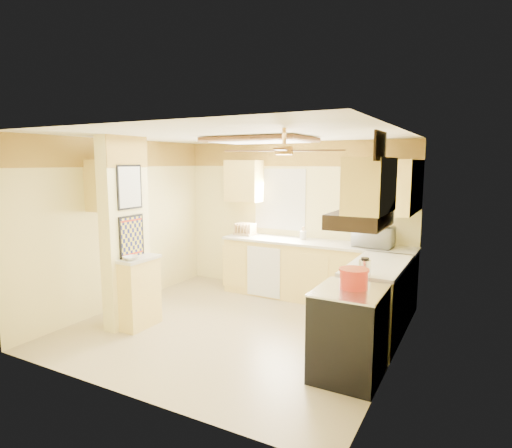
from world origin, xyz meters
The scene contains 34 objects.
floor centered at (0.00, 0.00, 0.00)m, with size 4.00×4.00×0.00m, color tan.
ceiling centered at (0.00, 0.00, 2.50)m, with size 4.00×4.00×0.00m, color white.
wall_back centered at (0.00, 1.90, 1.25)m, with size 4.00×4.00×0.00m, color #FEEF9B.
wall_front centered at (0.00, -1.90, 1.25)m, with size 4.00×4.00×0.00m, color #FEEF9B.
wall_left centered at (-2.00, 0.00, 1.25)m, with size 3.80×3.80×0.00m, color #FEEF9B.
wall_right centered at (2.00, 0.00, 1.25)m, with size 3.80×3.80×0.00m, color #FEEF9B.
wallpaper_border centered at (0.00, 1.88, 2.30)m, with size 4.00×0.02×0.40m, color #E9BE44.
partition_column centered at (-1.35, -0.55, 1.25)m, with size 0.20×0.70×2.50m, color #FEEF9B.
partition_ledge centered at (-1.13, -0.55, 0.45)m, with size 0.25×0.55×0.90m, color #F6D876.
ledge_top centered at (-1.13, -0.55, 0.92)m, with size 0.28×0.58×0.04m, color silver.
lower_cabinets_back centered at (0.50, 1.60, 0.45)m, with size 3.00×0.60×0.90m, color #F6D876.
lower_cabinets_right centered at (1.70, 0.60, 0.45)m, with size 0.60×1.40×0.90m, color #F6D876.
countertop_back centered at (0.50, 1.59, 0.92)m, with size 3.04×0.64×0.04m, color silver.
countertop_right centered at (1.69, 0.60, 0.92)m, with size 0.64×1.44×0.04m, color silver.
dishwasher_panel centered at (-0.25, 1.29, 0.43)m, with size 0.58×0.02×0.80m, color white.
window centered at (-0.25, 1.89, 1.55)m, with size 0.92×0.02×1.02m.
upper_cab_back_left centered at (-0.85, 1.72, 1.85)m, with size 0.60×0.35×0.70m, color #F6D876.
upper_cab_back_right centered at (1.55, 1.72, 1.85)m, with size 0.90×0.35×0.70m, color #F6D876.
upper_cab_right centered at (1.82, 1.25, 1.85)m, with size 0.35×1.00×0.70m, color #F6D876.
upper_cab_left_wall centered at (-1.82, -0.25, 1.85)m, with size 0.35×0.75×0.70m, color #F6D876.
upper_cab_over_stove centered at (1.82, -0.55, 1.95)m, with size 0.35×0.76×0.52m, color #F6D876.
stove centered at (1.67, -0.55, 0.46)m, with size 0.68×0.77×0.92m.
range_hood centered at (1.74, -0.55, 1.62)m, with size 0.50×0.76×0.14m, color black.
poster_menu centered at (-1.24, -0.55, 1.85)m, with size 0.02×0.42×0.57m.
poster_nashville centered at (-1.24, -0.55, 1.20)m, with size 0.02×0.42×0.57m.
ceiling_light_panel centered at (0.10, 0.50, 2.46)m, with size 1.35×0.95×0.06m.
ceiling_fan centered at (1.00, -0.70, 2.29)m, with size 1.15×1.15×0.26m.
vent_grate centered at (1.98, -0.90, 2.30)m, with size 0.02×0.40×0.25m, color black.
microwave centered at (1.39, 1.61, 1.09)m, with size 0.55×0.37×0.31m, color white.
bowl centered at (-1.12, -0.70, 0.96)m, with size 0.19×0.19×0.05m, color white.
dutch_oven centered at (1.68, -0.50, 1.02)m, with size 0.30×0.30×0.20m.
kettle centered at (1.69, -0.06, 1.03)m, with size 0.13×0.13×0.20m.
dish_rack centered at (-0.78, 1.63, 1.01)m, with size 0.36×0.29×0.20m.
utensil_crock centered at (0.25, 1.70, 1.01)m, with size 0.10×0.10×0.21m.
Camera 1 is at (2.79, -4.61, 2.16)m, focal length 30.00 mm.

